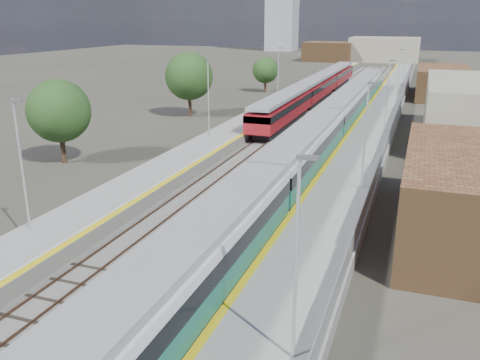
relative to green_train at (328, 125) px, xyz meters
The scene contains 11 objects.
ground 13.48m from the green_train, 96.49° to the left, with size 320.00×320.00×0.00m, color #47443A.
ballast_bed 16.30m from the green_train, 103.45° to the left, with size 10.50×155.00×0.06m, color #565451.
tracks 17.79m from the green_train, 100.29° to the left, with size 8.96×160.00×0.17m.
platform_right 16.23m from the green_train, 76.44° to the left, with size 4.70×155.00×8.52m.
platform_left 18.99m from the green_train, 123.94° to the left, with size 4.30×155.00×8.52m.
buildings 103.99m from the green_train, 100.91° to the left, with size 72.00×185.50×40.00m.
green_train is the anchor object (origin of this frame).
red_train 29.44m from the green_train, 103.76° to the left, with size 2.97×60.18×3.75m.
tree_a 25.44m from the green_train, 147.88° to the right, with size 5.55×5.55×7.52m.
tree_b 23.27m from the green_train, 151.61° to the left, with size 6.23×6.23×8.45m.
tree_c 40.58m from the green_train, 115.85° to the left, with size 4.51×4.51×6.11m.
Camera 1 is at (9.99, -13.04, 12.55)m, focal length 38.00 mm.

